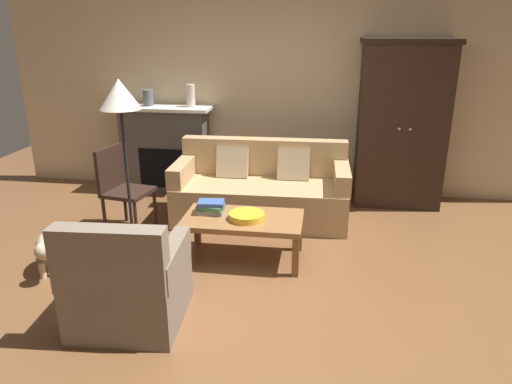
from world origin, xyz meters
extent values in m
plane|color=brown|center=(0.00, 0.00, 0.00)|extent=(9.60, 9.60, 0.00)
cube|color=beige|center=(0.00, 2.55, 1.40)|extent=(7.20, 0.10, 2.80)
cube|color=#4C4947|center=(-1.55, 2.30, 0.54)|extent=(1.10, 0.36, 1.08)
cube|color=black|center=(-1.55, 2.12, 0.34)|extent=(0.60, 0.01, 0.52)
cube|color=white|center=(-1.55, 2.28, 1.10)|extent=(1.26, 0.48, 0.04)
cube|color=black|center=(1.40, 2.22, 0.95)|extent=(1.00, 0.52, 1.90)
cube|color=black|center=(1.40, 2.22, 1.93)|extent=(1.06, 0.55, 0.06)
sphere|color=#ADAFB5|center=(1.34, 1.95, 0.99)|extent=(0.04, 0.04, 0.04)
sphere|color=#ADAFB5|center=(1.46, 1.95, 0.99)|extent=(0.04, 0.04, 0.04)
cube|color=tan|center=(-0.17, 1.43, 0.22)|extent=(1.92, 0.88, 0.44)
cube|color=tan|center=(-0.18, 1.77, 0.65)|extent=(1.90, 0.22, 0.42)
cube|color=tan|center=(-1.05, 1.41, 0.55)|extent=(0.18, 0.80, 0.22)
cube|color=tan|center=(0.71, 1.45, 0.55)|extent=(0.18, 0.80, 0.22)
cube|color=tan|center=(-0.52, 1.62, 0.61)|extent=(0.36, 0.19, 0.37)
cube|color=tan|center=(0.18, 1.64, 0.61)|extent=(0.36, 0.19, 0.37)
cube|color=olive|center=(-0.20, 0.46, 0.39)|extent=(1.10, 0.60, 0.05)
cube|color=brown|center=(-0.71, 0.20, 0.18)|extent=(0.06, 0.06, 0.37)
cube|color=brown|center=(0.31, 0.20, 0.18)|extent=(0.06, 0.06, 0.37)
cube|color=brown|center=(-0.71, 0.72, 0.18)|extent=(0.06, 0.06, 0.37)
cube|color=brown|center=(0.31, 0.72, 0.18)|extent=(0.06, 0.06, 0.37)
cylinder|color=gold|center=(-0.16, 0.43, 0.45)|extent=(0.32, 0.32, 0.06)
cube|color=gray|center=(-0.53, 0.52, 0.44)|extent=(0.25, 0.18, 0.04)
cube|color=#427A4C|center=(-0.52, 0.52, 0.48)|extent=(0.26, 0.19, 0.04)
cube|color=#38569E|center=(-0.52, 0.53, 0.52)|extent=(0.26, 0.19, 0.04)
cylinder|color=#565B66|center=(-1.73, 2.28, 1.22)|extent=(0.13, 0.13, 0.20)
cylinder|color=beige|center=(-1.17, 2.28, 1.26)|extent=(0.10, 0.10, 0.28)
cube|color=#756656|center=(-0.86, -0.62, 0.21)|extent=(0.81, 0.81, 0.42)
cube|color=#756656|center=(-0.84, -0.93, 0.65)|extent=(0.77, 0.21, 0.46)
cube|color=#756656|center=(-0.53, -0.60, 0.52)|extent=(0.16, 0.71, 0.20)
cube|color=#756656|center=(-1.19, -0.64, 0.52)|extent=(0.16, 0.71, 0.20)
cube|color=black|center=(-1.51, 0.95, 0.43)|extent=(0.51, 0.51, 0.04)
cylinder|color=black|center=(-1.36, 0.73, 0.21)|extent=(0.04, 0.04, 0.41)
cylinder|color=black|center=(-1.29, 1.10, 0.21)|extent=(0.04, 0.04, 0.41)
cylinder|color=black|center=(-1.74, 0.80, 0.21)|extent=(0.04, 0.04, 0.41)
cylinder|color=black|center=(-1.66, 1.17, 0.21)|extent=(0.04, 0.04, 0.41)
cube|color=black|center=(-1.71, 0.99, 0.68)|extent=(0.12, 0.44, 0.45)
cylinder|color=black|center=(-1.26, 0.40, 0.01)|extent=(0.26, 0.26, 0.02)
cylinder|color=black|center=(-1.26, 0.40, 0.71)|extent=(0.03, 0.03, 1.42)
cone|color=white|center=(-1.26, 0.40, 1.53)|extent=(0.36, 0.36, 0.26)
ellipsoid|color=beige|center=(-1.88, -0.02, 0.25)|extent=(0.35, 0.45, 0.22)
sphere|color=beige|center=(-1.78, -0.24, 0.31)|extent=(0.15, 0.15, 0.15)
cylinder|color=beige|center=(-1.78, -0.11, 0.07)|extent=(0.06, 0.06, 0.14)
cylinder|color=beige|center=(-1.88, -0.16, 0.07)|extent=(0.06, 0.06, 0.14)
cylinder|color=beige|center=(-1.88, 0.11, 0.07)|extent=(0.06, 0.06, 0.14)
cylinder|color=beige|center=(-1.98, 0.06, 0.07)|extent=(0.06, 0.06, 0.14)
sphere|color=beige|center=(-1.97, 0.18, 0.27)|extent=(0.06, 0.06, 0.06)
camera|label=1|loc=(0.50, -3.53, 2.11)|focal=33.40mm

